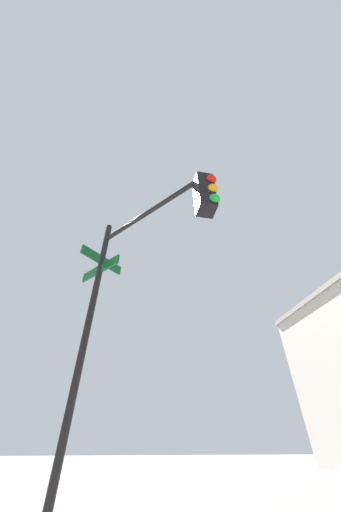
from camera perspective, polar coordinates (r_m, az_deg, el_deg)
The scene contains 1 object.
traffic_signal_near at distance 4.20m, azimuth -6.84°, elevation -0.89°, with size 2.56×2.23×5.33m.
Camera 1 is at (-2.38, -6.80, 1.27)m, focal length 17.14 mm.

